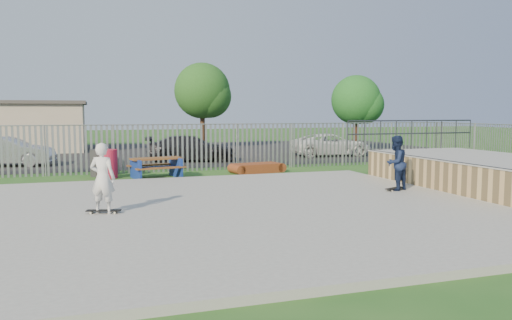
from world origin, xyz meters
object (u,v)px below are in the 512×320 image
object	(u,v)px
trash_bin_red	(109,164)
car_white	(331,145)
picnic_table	(156,168)
skater_navy	(396,163)
tree_mid	(202,91)
tree_right	(356,100)
trash_bin_grey	(99,163)
funbox	(257,168)
skater_white	(103,178)
car_silver	(7,152)
car_dark	(191,148)

from	to	relation	value
trash_bin_red	car_white	xyz separation A→B (m)	(12.29, 5.93, 0.10)
picnic_table	skater_navy	bearing A→B (deg)	-53.73
tree_mid	tree_right	size ratio (longest dim) A/B	1.20
trash_bin_grey	car_white	world-z (taller)	car_white
tree_right	funbox	bearing A→B (deg)	-136.92
car_white	skater_white	bearing A→B (deg)	140.73
picnic_table	skater_white	distance (m)	7.30
funbox	trash_bin_red	bearing A→B (deg)	169.77
car_silver	car_dark	world-z (taller)	car_silver
car_white	skater_navy	distance (m)	13.28
funbox	car_white	bearing A→B (deg)	33.23
funbox	skater_white	distance (m)	9.83
car_dark	skater_navy	world-z (taller)	skater_navy
picnic_table	trash_bin_red	distance (m)	1.82
picnic_table	trash_bin_red	bearing A→B (deg)	151.02
picnic_table	tree_mid	bearing A→B (deg)	61.26
picnic_table	tree_right	distance (m)	17.01
picnic_table	car_white	world-z (taller)	car_white
skater_white	car_dark	bearing A→B (deg)	-83.01
car_dark	trash_bin_red	bearing A→B (deg)	153.67
funbox	car_silver	size ratio (longest dim) A/B	0.50
skater_navy	skater_white	world-z (taller)	same
funbox	skater_white	size ratio (longest dim) A/B	1.23
car_white	tree_mid	bearing A→B (deg)	38.95
trash_bin_red	car_dark	bearing A→B (deg)	51.88
trash_bin_grey	car_white	size ratio (longest dim) A/B	0.23
car_dark	tree_right	size ratio (longest dim) A/B	0.92
tree_right	car_dark	bearing A→B (deg)	-162.37
picnic_table	skater_white	world-z (taller)	skater_white
picnic_table	car_white	bearing A→B (deg)	21.28
picnic_table	car_silver	distance (m)	8.72
car_white	skater_white	distance (m)	18.48
picnic_table	car_dark	xyz separation A→B (m)	(2.46, 5.91, 0.27)
trash_bin_red	skater_navy	bearing A→B (deg)	-39.26
car_silver	tree_mid	size ratio (longest dim) A/B	0.71
tree_right	skater_white	distance (m)	22.99
skater_navy	tree_mid	bearing A→B (deg)	-110.38
trash_bin_red	trash_bin_grey	world-z (taller)	trash_bin_red
car_white	skater_navy	bearing A→B (deg)	165.76
car_dark	car_white	distance (m)	8.14
picnic_table	skater_navy	xyz separation A→B (m)	(6.47, -6.11, 0.58)
picnic_table	funbox	size ratio (longest dim) A/B	1.03
car_silver	car_white	xyz separation A→B (m)	(16.65, 0.26, -0.05)
funbox	tree_mid	bearing A→B (deg)	77.44
skater_white	trash_bin_red	bearing A→B (deg)	-66.20
car_dark	tree_right	bearing A→B (deg)	-60.58
picnic_table	trash_bin_red	size ratio (longest dim) A/B	1.93
trash_bin_grey	car_dark	size ratio (longest dim) A/B	0.24
car_dark	skater_white	size ratio (longest dim) A/B	2.69
trash_bin_red	tree_right	size ratio (longest dim) A/B	0.23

